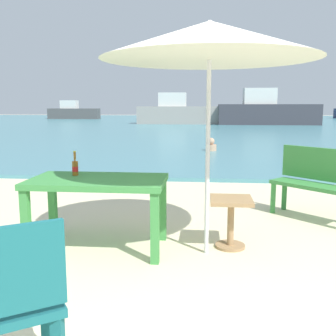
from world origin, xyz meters
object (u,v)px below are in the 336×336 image
at_px(picnic_table_green, 98,189).
at_px(swimmer_person, 211,146).
at_px(patio_umbrella, 210,41).
at_px(beer_bottle_amber, 75,167).
at_px(boat_tanker, 73,112).
at_px(bench_green_left, 319,179).
at_px(boat_fishing_trawler, 179,113).
at_px(side_table_wood, 231,215).
at_px(boat_barge, 267,112).

distance_m(picnic_table_green, swimmer_person, 8.64).
bearing_deg(patio_umbrella, swimmer_person, 88.95).
bearing_deg(swimmer_person, beer_bottle_amber, -100.71).
bearing_deg(patio_umbrella, boat_tanker, 110.96).
xyz_separation_m(bench_green_left, boat_fishing_trawler, (-3.60, 25.44, 0.41)).
distance_m(side_table_wood, boat_barge, 26.39).
xyz_separation_m(boat_fishing_trawler, boat_barge, (6.66, -0.61, 0.10)).
height_order(boat_tanker, boat_barge, boat_barge).
xyz_separation_m(patio_umbrella, boat_barge, (4.54, 26.21, -1.07)).
distance_m(boat_tanker, boat_barge, 21.73).
relative_size(bench_green_left, boat_fishing_trawler, 0.17).
relative_size(beer_bottle_amber, side_table_wood, 0.49).
bearing_deg(beer_bottle_amber, patio_umbrella, -7.05).
bearing_deg(boat_barge, boat_fishing_trawler, 174.75).
bearing_deg(side_table_wood, boat_tanker, 111.39).
bearing_deg(beer_bottle_amber, bench_green_left, 22.65).
bearing_deg(bench_green_left, boat_fishing_trawler, 98.06).
bearing_deg(swimmer_person, boat_fishing_trawler, 97.11).
distance_m(patio_umbrella, boat_fishing_trawler, 26.93).
xyz_separation_m(patio_umbrella, side_table_wood, (0.25, 0.19, -1.76)).
bearing_deg(beer_bottle_amber, side_table_wood, 0.38).
xyz_separation_m(bench_green_left, boat_barge, (3.06, 24.82, 0.51)).
relative_size(bench_green_left, boat_barge, 0.15).
bearing_deg(boat_fishing_trawler, side_table_wood, -84.90).
xyz_separation_m(side_table_wood, boat_fishing_trawler, (-2.38, 26.64, 0.59)).
relative_size(picnic_table_green, side_table_wood, 2.59).
distance_m(picnic_table_green, bench_green_left, 2.95).
xyz_separation_m(picnic_table_green, swimmer_person, (1.29, 8.53, -0.41)).
height_order(side_table_wood, boat_barge, boat_barge).
bearing_deg(bench_green_left, beer_bottle_amber, -157.35).
bearing_deg(boat_barge, side_table_wood, -99.35).
bearing_deg(side_table_wood, patio_umbrella, -143.31).
bearing_deg(picnic_table_green, patio_umbrella, -1.19).
relative_size(beer_bottle_amber, boat_tanker, 0.05).
bearing_deg(patio_umbrella, boat_fishing_trawler, 94.53).
distance_m(beer_bottle_amber, boat_fishing_trawler, 26.66).
bearing_deg(picnic_table_green, boat_barge, 77.77).
distance_m(patio_umbrella, boat_barge, 26.62).
bearing_deg(patio_umbrella, side_table_wood, 36.69).
relative_size(boat_tanker, boat_barge, 0.73).
bearing_deg(boat_tanker, picnic_table_green, -70.58).
distance_m(beer_bottle_amber, swimmer_person, 8.55).
distance_m(picnic_table_green, boat_fishing_trawler, 26.82).
distance_m(picnic_table_green, boat_tanker, 39.38).
height_order(picnic_table_green, bench_green_left, bench_green_left).
height_order(side_table_wood, swimmer_person, side_table_wood).
height_order(beer_bottle_amber, boat_barge, boat_barge).
height_order(swimmer_person, boat_barge, boat_barge).
xyz_separation_m(beer_bottle_amber, patio_umbrella, (1.43, -0.18, 1.26)).
distance_m(picnic_table_green, boat_barge, 26.80).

